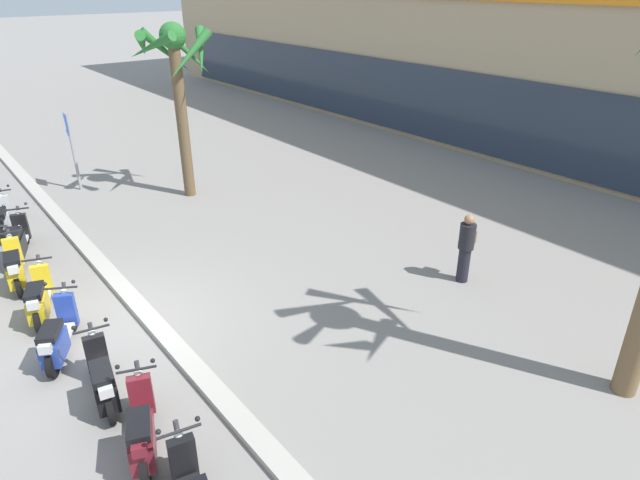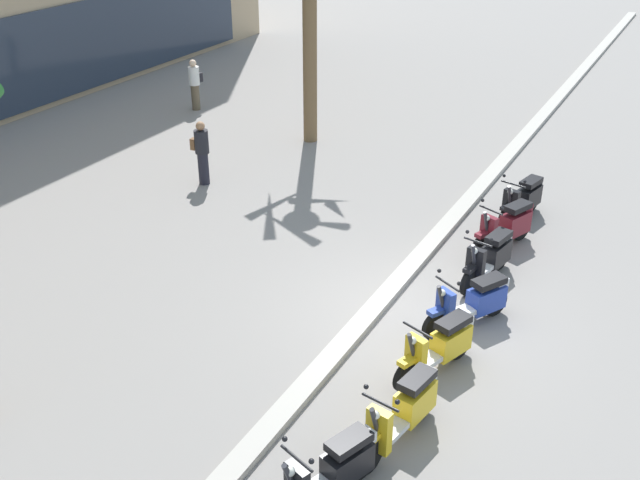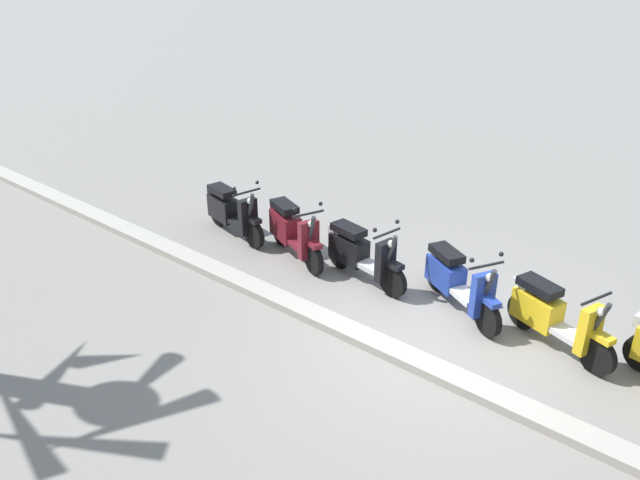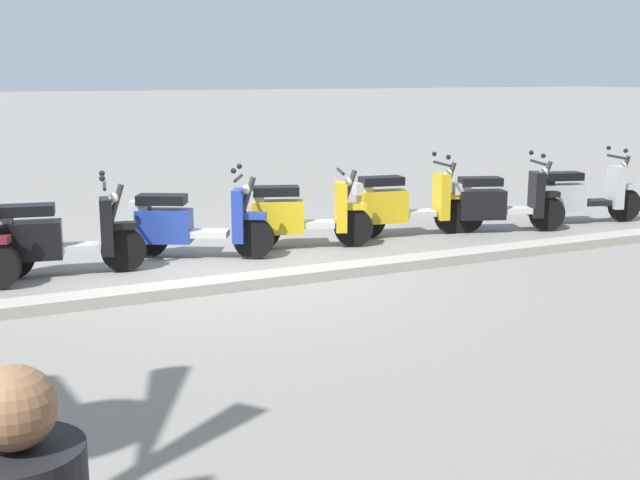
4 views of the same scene
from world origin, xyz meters
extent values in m
plane|color=gray|center=(0.00, 0.00, 0.00)|extent=(200.00, 200.00, 0.00)
cube|color=#ADA89E|center=(0.00, 0.51, 0.06)|extent=(60.00, 0.36, 0.12)
cylinder|color=black|center=(-1.98, -0.83, 0.26)|extent=(0.52, 0.27, 0.52)
cylinder|color=black|center=(-0.82, -1.24, 0.26)|extent=(0.52, 0.27, 0.52)
cube|color=silver|center=(-1.45, -1.02, 0.32)|extent=(0.66, 0.46, 0.08)
cube|color=gold|center=(-1.02, -1.17, 0.43)|extent=(0.75, 0.53, 0.43)
cube|color=black|center=(-1.00, -1.18, 0.77)|extent=(0.67, 0.48, 0.12)
cube|color=gold|center=(-1.81, -0.89, 0.55)|extent=(0.25, 0.37, 0.66)
cube|color=gold|center=(-1.98, -0.83, 0.55)|extent=(0.36, 0.26, 0.08)
cylinder|color=#333338|center=(-1.89, -0.86, 0.70)|extent=(0.29, 0.16, 0.69)
cylinder|color=black|center=(-1.81, -0.89, 1.02)|extent=(0.22, 0.54, 0.04)
sphere|color=white|center=(-1.91, -0.86, 0.88)|extent=(0.12, 0.12, 0.12)
cube|color=silver|center=(-0.74, -1.27, 0.67)|extent=(0.29, 0.27, 0.16)
cylinder|color=black|center=(-0.51, -0.74, 0.26)|extent=(0.50, 0.34, 0.52)
cylinder|color=black|center=(0.67, -1.38, 0.26)|extent=(0.50, 0.34, 0.52)
cube|color=silver|center=(0.03, -1.04, 0.32)|extent=(0.66, 0.53, 0.08)
cube|color=#233D9E|center=(0.48, -1.28, 0.41)|extent=(0.75, 0.61, 0.42)
cube|color=black|center=(0.49, -1.29, 0.75)|extent=(0.67, 0.55, 0.12)
cube|color=#233D9E|center=(-0.36, -0.82, 0.55)|extent=(0.29, 0.37, 0.66)
cube|color=#233D9E|center=(-0.51, -0.74, 0.55)|extent=(0.36, 0.29, 0.08)
cylinder|color=#333338|center=(-0.43, -0.78, 0.70)|extent=(0.28, 0.20, 0.69)
cylinder|color=black|center=(-0.36, -0.82, 1.02)|extent=(0.30, 0.51, 0.04)
sphere|color=white|center=(-0.44, -0.77, 0.88)|extent=(0.12, 0.12, 0.12)
cube|color=silver|center=(0.74, -1.42, 0.65)|extent=(0.31, 0.29, 0.16)
sphere|color=black|center=(-0.45, -1.04, 1.14)|extent=(0.07, 0.07, 0.07)
sphere|color=black|center=(-0.22, -0.62, 1.14)|extent=(0.07, 0.07, 0.07)
cylinder|color=black|center=(1.11, -0.77, 0.26)|extent=(0.53, 0.19, 0.52)
cylinder|color=black|center=(2.33, -1.00, 0.26)|extent=(0.53, 0.19, 0.52)
cube|color=silver|center=(1.67, -0.88, 0.32)|extent=(0.64, 0.39, 0.08)
cube|color=black|center=(2.11, -0.96, 0.43)|extent=(0.73, 0.44, 0.44)
cube|color=black|center=(2.13, -0.97, 0.78)|extent=(0.65, 0.41, 0.12)
cube|color=black|center=(1.28, -0.81, 0.55)|extent=(0.20, 0.36, 0.66)
cube|color=black|center=(1.11, -0.77, 0.55)|extent=(0.34, 0.22, 0.08)
cylinder|color=#333338|center=(1.20, -0.79, 0.70)|extent=(0.29, 0.12, 0.69)
cylinder|color=black|center=(1.28, -0.81, 1.02)|extent=(0.14, 0.56, 0.04)
sphere|color=white|center=(1.18, -0.79, 0.88)|extent=(0.12, 0.12, 0.12)
cube|color=silver|center=(2.40, -1.02, 0.68)|extent=(0.27, 0.24, 0.16)
sphere|color=black|center=(1.26, -1.05, 1.14)|extent=(0.07, 0.07, 0.07)
sphere|color=black|center=(1.35, -0.57, 1.14)|extent=(0.07, 0.07, 0.07)
cylinder|color=black|center=(2.52, -0.55, 0.26)|extent=(0.52, 0.28, 0.52)
cylinder|color=black|center=(3.71, -1.02, 0.26)|extent=(0.52, 0.28, 0.52)
cube|color=maroon|center=(3.07, -0.77, 0.32)|extent=(0.66, 0.48, 0.08)
cube|color=maroon|center=(3.51, -0.94, 0.45)|extent=(0.75, 0.55, 0.46)
cube|color=black|center=(3.53, -0.95, 0.82)|extent=(0.67, 0.50, 0.12)
cube|color=maroon|center=(2.69, -0.61, 0.55)|extent=(0.26, 0.37, 0.66)
cube|color=maroon|center=(2.52, -0.55, 0.55)|extent=(0.36, 0.27, 0.08)
cylinder|color=#333338|center=(2.62, -0.58, 0.70)|extent=(0.29, 0.17, 0.69)
cylinder|color=black|center=(2.69, -0.61, 1.02)|extent=(0.24, 0.54, 0.04)
sphere|color=white|center=(2.60, -0.58, 0.88)|extent=(0.12, 0.12, 0.12)
cube|color=maroon|center=(3.79, -1.05, 0.72)|extent=(0.30, 0.27, 0.16)
sphere|color=black|center=(2.62, -0.84, 1.14)|extent=(0.07, 0.07, 0.07)
sphere|color=black|center=(2.80, -0.40, 1.14)|extent=(0.07, 0.07, 0.07)
cylinder|color=black|center=(3.98, -0.61, 0.26)|extent=(0.53, 0.21, 0.52)
cylinder|color=black|center=(5.22, -0.87, 0.26)|extent=(0.53, 0.21, 0.52)
cube|color=black|center=(4.55, -0.73, 0.32)|extent=(0.64, 0.40, 0.08)
cube|color=black|center=(5.01, -0.83, 0.43)|extent=(0.73, 0.45, 0.44)
cube|color=black|center=(5.03, -0.83, 0.78)|extent=(0.65, 0.42, 0.12)
cube|color=black|center=(4.15, -0.65, 0.55)|extent=(0.21, 0.36, 0.66)
cube|color=black|center=(3.98, -0.61, 0.55)|extent=(0.35, 0.22, 0.08)
cylinder|color=#333338|center=(4.08, -0.63, 0.70)|extent=(0.29, 0.13, 0.69)
cylinder|color=black|center=(4.15, -0.65, 1.02)|extent=(0.15, 0.56, 0.04)
sphere|color=white|center=(4.06, -0.63, 0.88)|extent=(0.12, 0.12, 0.12)
cube|color=black|center=(5.30, -0.89, 0.68)|extent=(0.28, 0.25, 0.16)
sphere|color=black|center=(4.12, -0.89, 1.14)|extent=(0.07, 0.07, 0.07)
sphere|color=black|center=(4.22, -0.42, 1.14)|extent=(0.07, 0.07, 0.07)
camera|label=1|loc=(9.12, -2.36, 6.07)|focal=30.32mm
camera|label=2|loc=(-10.41, -3.94, 7.30)|focal=41.61mm
camera|label=3|loc=(-3.45, 6.52, 5.12)|focal=35.36mm
camera|label=4|loc=(3.07, 8.62, 2.30)|focal=45.62mm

